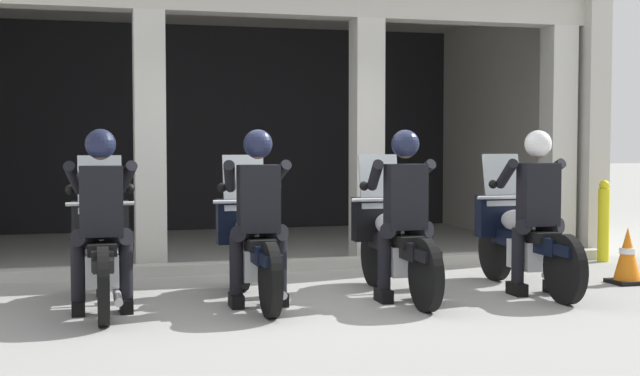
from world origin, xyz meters
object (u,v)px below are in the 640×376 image
object	(u,v)px
motorcycle_far_left	(102,251)
police_officer_center_left	(258,202)
police_officer_far_right	(537,197)
police_officer_far_left	(101,205)
motorcycle_center_right	(394,244)
motorcycle_far_right	(522,239)
traffic_cone_flank	(627,256)
bollard_kerbside	(604,221)
police_officer_center_right	(404,200)
motorcycle_center_left	(252,247)

from	to	relation	value
motorcycle_far_left	police_officer_center_left	size ratio (longest dim) A/B	1.29
motorcycle_far_left	police_officer_far_right	distance (m)	4.11
police_officer_far_left	motorcycle_center_right	size ratio (longest dim) A/B	0.78
motorcycle_center_right	police_officer_far_right	world-z (taller)	police_officer_far_right
police_officer_far_left	motorcycle_center_right	xyz separation A→B (m)	(2.71, 0.16, -0.44)
motorcycle_far_right	police_officer_center_left	bearing A→B (deg)	-168.13
motorcycle_far_left	motorcycle_center_right	world-z (taller)	same
traffic_cone_flank	bollard_kerbside	bearing A→B (deg)	65.10
motorcycle_far_right	bollard_kerbside	size ratio (longest dim) A/B	2.03
police_officer_far_right	bollard_kerbside	xyz separation A→B (m)	(1.94, 1.84, -0.44)
police_officer_center_left	bollard_kerbside	bearing A→B (deg)	22.38
motorcycle_far_left	traffic_cone_flank	bearing A→B (deg)	7.57
police_officer_center_left	motorcycle_center_right	world-z (taller)	police_officer_center_left
traffic_cone_flank	police_officer_center_right	bearing A→B (deg)	-172.88
bollard_kerbside	police_officer_far_left	bearing A→B (deg)	-163.94
motorcycle_far_left	police_officer_far_left	xyz separation A→B (m)	(-0.00, -0.28, 0.44)
police_officer_far_left	motorcycle_center_left	world-z (taller)	police_officer_far_left
police_officer_center_left	motorcycle_center_left	bearing A→B (deg)	91.42
motorcycle_far_right	bollard_kerbside	distance (m)	2.49
police_officer_center_left	bollard_kerbside	distance (m)	4.99
police_officer_center_right	motorcycle_far_right	bearing A→B (deg)	25.23
police_officer_far_left	police_officer_far_right	bearing A→B (deg)	6.83
police_officer_center_left	police_officer_center_right	world-z (taller)	same
motorcycle_center_right	police_officer_far_right	bearing A→B (deg)	1.59
motorcycle_far_left	police_officer_center_left	distance (m)	1.46
traffic_cone_flank	motorcycle_far_right	bearing A→B (deg)	-178.42
motorcycle_far_left	motorcycle_far_right	world-z (taller)	same
motorcycle_far_left	police_officer_far_right	xyz separation A→B (m)	(4.06, -0.40, 0.44)
police_officer_center_left	motorcycle_center_right	bearing A→B (deg)	9.72
motorcycle_far_right	bollard_kerbside	world-z (taller)	motorcycle_far_right
motorcycle_center_left	motorcycle_center_right	distance (m)	1.36
police_officer_far_right	motorcycle_center_left	bearing A→B (deg)	179.94
police_officer_far_left	motorcycle_far_right	distance (m)	4.09
police_officer_far_left	bollard_kerbside	world-z (taller)	police_officer_far_left
motorcycle_center_left	motorcycle_center_right	size ratio (longest dim) A/B	1.00
traffic_cone_flank	police_officer_center_left	bearing A→B (deg)	-176.64
motorcycle_far_left	bollard_kerbside	world-z (taller)	motorcycle_far_left
police_officer_center_left	police_officer_center_right	size ratio (longest dim) A/B	1.00
motorcycle_far_left	police_officer_far_right	size ratio (longest dim) A/B	1.29
motorcycle_center_right	police_officer_center_left	bearing A→B (deg)	-158.78
bollard_kerbside	motorcycle_far_right	bearing A→B (deg)	-141.19
motorcycle_center_right	motorcycle_center_left	bearing A→B (deg)	-170.70
motorcycle_center_left	motorcycle_center_right	xyz separation A→B (m)	(1.36, -0.09, 0.00)
police_officer_far_right	bollard_kerbside	bearing A→B (deg)	51.24
police_officer_far_left	motorcycle_center_left	xyz separation A→B (m)	(1.36, 0.26, -0.44)
police_officer_far_left	police_officer_center_right	xyz separation A→B (m)	(2.71, -0.12, 0.00)
police_officer_center_left	police_officer_far_right	size ratio (longest dim) A/B	1.00
motorcycle_center_left	police_officer_far_right	distance (m)	2.77
police_officer_center_left	motorcycle_center_right	size ratio (longest dim) A/B	0.78
traffic_cone_flank	bollard_kerbside	size ratio (longest dim) A/B	0.59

